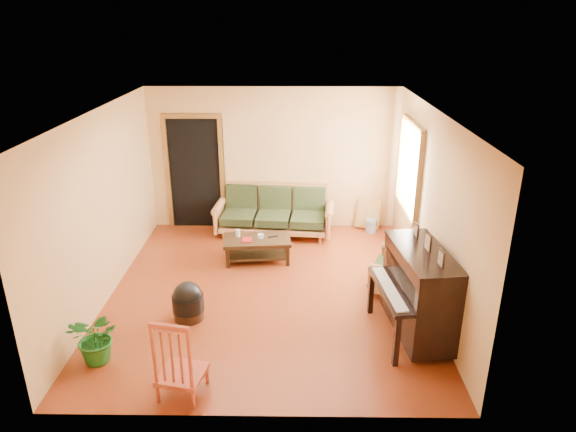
{
  "coord_description": "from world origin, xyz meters",
  "views": [
    {
      "loc": [
        0.38,
        -6.55,
        3.76
      ],
      "look_at": [
        0.29,
        0.2,
        1.1
      ],
      "focal_mm": 32.0,
      "sensor_mm": 36.0,
      "label": 1
    }
  ],
  "objects_px": {
    "armchair": "(397,265)",
    "footstool": "(188,305)",
    "sofa": "(274,212)",
    "piano": "(419,294)",
    "potted_plant": "(97,338)",
    "coffee_table": "(257,249)",
    "ceramic_crock": "(371,226)",
    "red_chair": "(180,355)"
  },
  "relations": [
    {
      "from": "armchair",
      "to": "footstool",
      "type": "distance_m",
      "value": 2.98
    },
    {
      "from": "ceramic_crock",
      "to": "coffee_table",
      "type": "bearing_deg",
      "value": -149.24
    },
    {
      "from": "ceramic_crock",
      "to": "potted_plant",
      "type": "bearing_deg",
      "value": -133.5
    },
    {
      "from": "coffee_table",
      "to": "ceramic_crock",
      "type": "xyz_separation_m",
      "value": [
        2.02,
        1.2,
        -0.07
      ]
    },
    {
      "from": "coffee_table",
      "to": "potted_plant",
      "type": "xyz_separation_m",
      "value": [
        -1.64,
        -2.66,
        0.13
      ]
    },
    {
      "from": "piano",
      "to": "potted_plant",
      "type": "xyz_separation_m",
      "value": [
        -3.77,
        -0.58,
        -0.26
      ]
    },
    {
      "from": "piano",
      "to": "armchair",
      "type": "bearing_deg",
      "value": 85.72
    },
    {
      "from": "potted_plant",
      "to": "armchair",
      "type": "bearing_deg",
      "value": 24.71
    },
    {
      "from": "sofa",
      "to": "potted_plant",
      "type": "bearing_deg",
      "value": -111.6
    },
    {
      "from": "footstool",
      "to": "potted_plant",
      "type": "height_order",
      "value": "potted_plant"
    },
    {
      "from": "sofa",
      "to": "coffee_table",
      "type": "distance_m",
      "value": 1.11
    },
    {
      "from": "coffee_table",
      "to": "sofa",
      "type": "bearing_deg",
      "value": 77.86
    },
    {
      "from": "footstool",
      "to": "ceramic_crock",
      "type": "bearing_deg",
      "value": 46.34
    },
    {
      "from": "armchair",
      "to": "red_chair",
      "type": "xyz_separation_m",
      "value": [
        -2.65,
        -2.23,
        0.07
      ]
    },
    {
      "from": "coffee_table",
      "to": "footstool",
      "type": "height_order",
      "value": "footstool"
    },
    {
      "from": "coffee_table",
      "to": "red_chair",
      "type": "height_order",
      "value": "red_chair"
    },
    {
      "from": "footstool",
      "to": "sofa",
      "type": "bearing_deg",
      "value": 70.04
    },
    {
      "from": "potted_plant",
      "to": "coffee_table",
      "type": "bearing_deg",
      "value": 58.26
    },
    {
      "from": "sofa",
      "to": "armchair",
      "type": "distance_m",
      "value": 2.73
    },
    {
      "from": "sofa",
      "to": "potted_plant",
      "type": "relative_size",
      "value": 3.23
    },
    {
      "from": "sofa",
      "to": "coffee_table",
      "type": "bearing_deg",
      "value": -97.02
    },
    {
      "from": "footstool",
      "to": "coffee_table",
      "type": "bearing_deg",
      "value": 65.61
    },
    {
      "from": "red_chair",
      "to": "armchair",
      "type": "bearing_deg",
      "value": 51.99
    },
    {
      "from": "coffee_table",
      "to": "footstool",
      "type": "bearing_deg",
      "value": -114.39
    },
    {
      "from": "armchair",
      "to": "piano",
      "type": "distance_m",
      "value": 1.14
    },
    {
      "from": "coffee_table",
      "to": "footstool",
      "type": "relative_size",
      "value": 2.58
    },
    {
      "from": "ceramic_crock",
      "to": "red_chair",
      "type": "bearing_deg",
      "value": -120.57
    },
    {
      "from": "coffee_table",
      "to": "red_chair",
      "type": "xyz_separation_m",
      "value": [
        -0.57,
        -3.18,
        0.29
      ]
    },
    {
      "from": "piano",
      "to": "ceramic_crock",
      "type": "xyz_separation_m",
      "value": [
        -0.11,
        3.27,
        -0.46
      ]
    },
    {
      "from": "potted_plant",
      "to": "red_chair",
      "type": "bearing_deg",
      "value": -25.79
    },
    {
      "from": "sofa",
      "to": "piano",
      "type": "height_order",
      "value": "piano"
    },
    {
      "from": "sofa",
      "to": "armchair",
      "type": "height_order",
      "value": "sofa"
    },
    {
      "from": "armchair",
      "to": "piano",
      "type": "height_order",
      "value": "piano"
    },
    {
      "from": "red_chair",
      "to": "potted_plant",
      "type": "xyz_separation_m",
      "value": [
        -1.08,
        0.52,
        -0.16
      ]
    },
    {
      "from": "armchair",
      "to": "red_chair",
      "type": "distance_m",
      "value": 3.46
    },
    {
      "from": "ceramic_crock",
      "to": "potted_plant",
      "type": "relative_size",
      "value": 0.38
    },
    {
      "from": "coffee_table",
      "to": "armchair",
      "type": "xyz_separation_m",
      "value": [
        2.08,
        -0.95,
        0.22
      ]
    },
    {
      "from": "sofa",
      "to": "coffee_table",
      "type": "xyz_separation_m",
      "value": [
        -0.23,
        -1.06,
        -0.25
      ]
    },
    {
      "from": "sofa",
      "to": "red_chair",
      "type": "bearing_deg",
      "value": -95.53
    },
    {
      "from": "piano",
      "to": "red_chair",
      "type": "height_order",
      "value": "piano"
    },
    {
      "from": "armchair",
      "to": "piano",
      "type": "bearing_deg",
      "value": -64.81
    },
    {
      "from": "footstool",
      "to": "red_chair",
      "type": "height_order",
      "value": "red_chair"
    }
  ]
}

